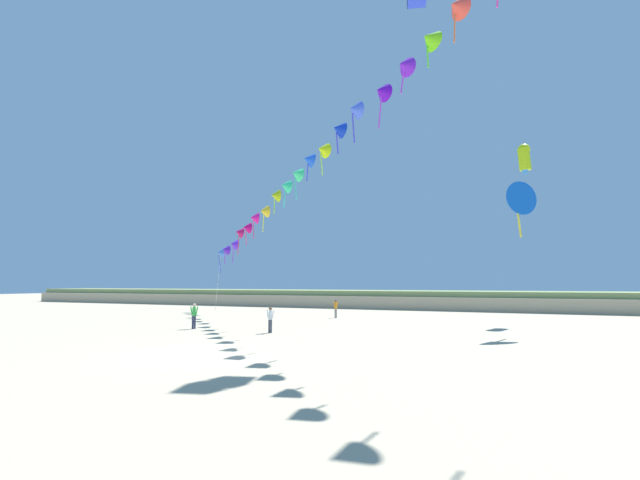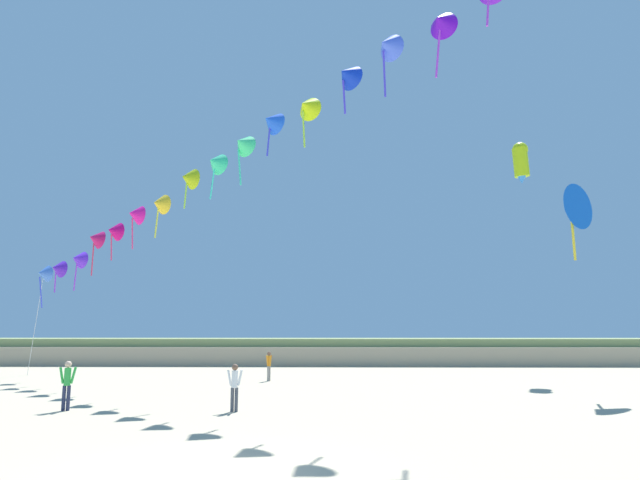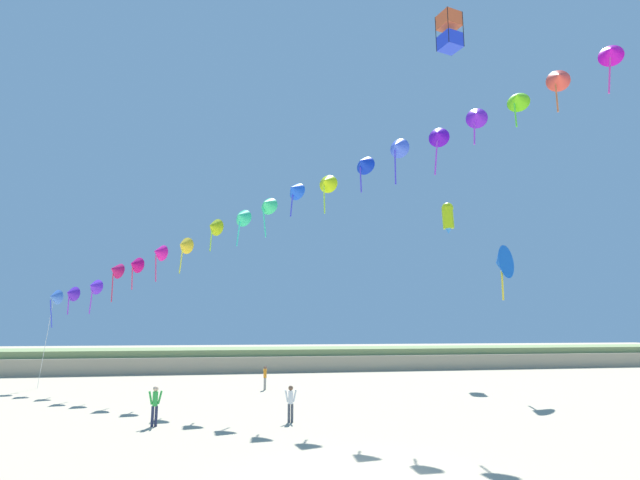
{
  "view_description": "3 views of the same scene",
  "coord_description": "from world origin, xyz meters",
  "px_view_note": "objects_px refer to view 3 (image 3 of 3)",
  "views": [
    {
      "loc": [
        12.36,
        -15.5,
        3.15
      ],
      "look_at": [
        0.58,
        13.31,
        6.29
      ],
      "focal_mm": 24.0,
      "sensor_mm": 36.0,
      "label": 1
    },
    {
      "loc": [
        2.48,
        -11.89,
        2.8
      ],
      "look_at": [
        1.99,
        10.49,
        6.4
      ],
      "focal_mm": 32.0,
      "sensor_mm": 36.0,
      "label": 2
    },
    {
      "loc": [
        -4.2,
        -15.18,
        4.29
      ],
      "look_at": [
        0.25,
        8.09,
        8.49
      ],
      "focal_mm": 28.0,
      "sensor_mm": 36.0,
      "label": 3
    }
  ],
  "objects_px": {
    "person_near_left": "(155,403)",
    "person_near_right": "(291,401)",
    "person_mid_center": "(265,376)",
    "large_kite_low_lead": "(501,263)",
    "large_kite_high_solo": "(448,217)",
    "large_kite_mid_trail": "(449,32)"
  },
  "relations": [
    {
      "from": "person_near_right",
      "to": "person_near_left",
      "type": "bearing_deg",
      "value": 178.69
    },
    {
      "from": "person_near_right",
      "to": "large_kite_mid_trail",
      "type": "relative_size",
      "value": 0.73
    },
    {
      "from": "large_kite_low_lead",
      "to": "large_kite_high_solo",
      "type": "relative_size",
      "value": 1.28
    },
    {
      "from": "large_kite_mid_trail",
      "to": "large_kite_high_solo",
      "type": "distance_m",
      "value": 18.3
    },
    {
      "from": "person_near_right",
      "to": "large_kite_mid_trail",
      "type": "bearing_deg",
      "value": 7.2
    },
    {
      "from": "person_near_left",
      "to": "person_mid_center",
      "type": "distance_m",
      "value": 13.77
    },
    {
      "from": "person_near_right",
      "to": "large_kite_high_solo",
      "type": "xyz_separation_m",
      "value": [
        16.14,
        16.43,
        13.12
      ]
    },
    {
      "from": "person_near_left",
      "to": "person_near_right",
      "type": "relative_size",
      "value": 1.06
    },
    {
      "from": "person_near_left",
      "to": "person_near_right",
      "type": "height_order",
      "value": "person_near_left"
    },
    {
      "from": "person_near_left",
      "to": "person_mid_center",
      "type": "bearing_deg",
      "value": 64.6
    },
    {
      "from": "person_near_left",
      "to": "large_kite_mid_trail",
      "type": "relative_size",
      "value": 0.77
    },
    {
      "from": "large_kite_mid_trail",
      "to": "large_kite_high_solo",
      "type": "bearing_deg",
      "value": 66.45
    },
    {
      "from": "large_kite_mid_trail",
      "to": "person_near_right",
      "type": "bearing_deg",
      "value": -172.8
    },
    {
      "from": "person_near_right",
      "to": "person_mid_center",
      "type": "relative_size",
      "value": 1.0
    },
    {
      "from": "person_near_left",
      "to": "person_mid_center",
      "type": "height_order",
      "value": "person_near_left"
    },
    {
      "from": "large_kite_low_lead",
      "to": "person_near_right",
      "type": "bearing_deg",
      "value": -157.32
    },
    {
      "from": "person_near_left",
      "to": "large_kite_high_solo",
      "type": "bearing_deg",
      "value": 36.25
    },
    {
      "from": "large_kite_low_lead",
      "to": "large_kite_high_solo",
      "type": "bearing_deg",
      "value": 83.29
    },
    {
      "from": "large_kite_mid_trail",
      "to": "person_mid_center",
      "type": "bearing_deg",
      "value": 130.38
    },
    {
      "from": "person_mid_center",
      "to": "person_near_right",
      "type": "bearing_deg",
      "value": -89.21
    },
    {
      "from": "person_near_right",
      "to": "large_kite_low_lead",
      "type": "distance_m",
      "value": 17.92
    },
    {
      "from": "large_kite_low_lead",
      "to": "large_kite_mid_trail",
      "type": "xyz_separation_m",
      "value": [
        -5.44,
        -5.04,
        13.13
      ]
    }
  ]
}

